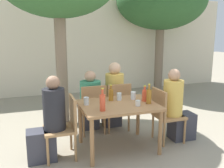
% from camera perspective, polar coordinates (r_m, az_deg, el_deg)
% --- Properties ---
extents(ground_plane, '(30.00, 30.00, 0.00)m').
position_cam_1_polar(ground_plane, '(4.07, 1.39, -14.44)').
color(ground_plane, gray).
extents(cafe_building_wall, '(10.00, 0.08, 2.80)m').
position_cam_1_polar(cafe_building_wall, '(7.41, -8.97, 8.66)').
color(cafe_building_wall, beige).
rests_on(cafe_building_wall, ground_plane).
extents(tree_far, '(2.62, 2.62, 3.55)m').
position_cam_1_polar(tree_far, '(7.81, 11.16, 18.17)').
color(tree_far, '#7A6651').
rests_on(tree_far, ground_plane).
extents(dining_table_front, '(1.15, 0.91, 0.73)m').
position_cam_1_polar(dining_table_front, '(3.83, 1.44, -5.86)').
color(dining_table_front, '#996B42').
rests_on(dining_table_front, ground_plane).
extents(patio_chair_0, '(0.44, 0.44, 0.90)m').
position_cam_1_polar(patio_chair_0, '(3.69, -10.60, -8.90)').
color(patio_chair_0, '#A87A4C').
rests_on(patio_chair_0, ground_plane).
extents(patio_chair_1, '(0.44, 0.44, 0.90)m').
position_cam_1_polar(patio_chair_1, '(4.20, 11.91, -6.33)').
color(patio_chair_1, '#A87A4C').
rests_on(patio_chair_1, ground_plane).
extents(patio_chair_2, '(0.44, 0.44, 0.90)m').
position_cam_1_polar(patio_chair_2, '(4.43, -4.44, -5.15)').
color(patio_chair_2, '#A87A4C').
rests_on(patio_chair_2, ground_plane).
extents(patio_chair_3, '(0.44, 0.44, 0.90)m').
position_cam_1_polar(patio_chair_3, '(4.56, 1.20, -4.62)').
color(patio_chair_3, '#A87A4C').
rests_on(patio_chair_3, ground_plane).
extents(person_seated_0, '(0.56, 0.31, 1.22)m').
position_cam_1_polar(person_seated_0, '(3.66, -14.32, -8.79)').
color(person_seated_0, '#383842').
rests_on(person_seated_0, ground_plane).
extents(person_seated_1, '(0.56, 0.32, 1.22)m').
position_cam_1_polar(person_seated_1, '(4.32, 14.62, -5.54)').
color(person_seated_1, '#383842').
rests_on(person_seated_1, ground_plane).
extents(person_seated_2, '(0.37, 0.59, 1.13)m').
position_cam_1_polar(person_seated_2, '(4.65, -5.16, -4.37)').
color(person_seated_2, '#383842').
rests_on(person_seated_2, ground_plane).
extents(person_seated_3, '(0.34, 0.57, 1.26)m').
position_cam_1_polar(person_seated_3, '(4.75, 0.26, -3.19)').
color(person_seated_3, '#383842').
rests_on(person_seated_3, ground_plane).
extents(amber_bottle_0, '(0.08, 0.08, 0.26)m').
position_cam_1_polar(amber_bottle_0, '(3.96, -0.24, -2.41)').
color(amber_bottle_0, '#9E661E').
rests_on(amber_bottle_0, dining_table_front).
extents(soda_bottle_1, '(0.08, 0.08, 0.32)m').
position_cam_1_polar(soda_bottle_1, '(3.45, -2.18, -4.15)').
color(soda_bottle_1, '#DB4C2D').
rests_on(soda_bottle_1, dining_table_front).
extents(soda_bottle_2, '(0.08, 0.08, 0.25)m').
position_cam_1_polar(soda_bottle_2, '(3.97, 7.47, -2.52)').
color(soda_bottle_2, '#DB4C2D').
rests_on(soda_bottle_2, dining_table_front).
extents(amber_bottle_3, '(0.08, 0.08, 0.30)m').
position_cam_1_polar(amber_bottle_3, '(3.84, 8.45, -2.72)').
color(amber_bottle_3, '#9E661E').
rests_on(amber_bottle_3, dining_table_front).
extents(drinking_glass_0, '(0.08, 0.08, 0.12)m').
position_cam_1_polar(drinking_glass_0, '(3.76, -5.91, -3.89)').
color(drinking_glass_0, silver).
rests_on(drinking_glass_0, dining_table_front).
extents(drinking_glass_1, '(0.07, 0.07, 0.10)m').
position_cam_1_polar(drinking_glass_1, '(4.08, 7.36, -2.80)').
color(drinking_glass_1, silver).
rests_on(drinking_glass_1, dining_table_front).
extents(drinking_glass_2, '(0.08, 0.08, 0.08)m').
position_cam_1_polar(drinking_glass_2, '(3.72, 5.92, -4.36)').
color(drinking_glass_2, silver).
rests_on(drinking_glass_2, dining_table_front).
extents(drinking_glass_3, '(0.08, 0.08, 0.12)m').
position_cam_1_polar(drinking_glass_3, '(3.99, 1.63, -2.88)').
color(drinking_glass_3, silver).
rests_on(drinking_glass_3, dining_table_front).
extents(drinking_glass_4, '(0.08, 0.08, 0.12)m').
position_cam_1_polar(drinking_glass_4, '(4.06, 4.88, -2.65)').
color(drinking_glass_4, white).
rests_on(drinking_glass_4, dining_table_front).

